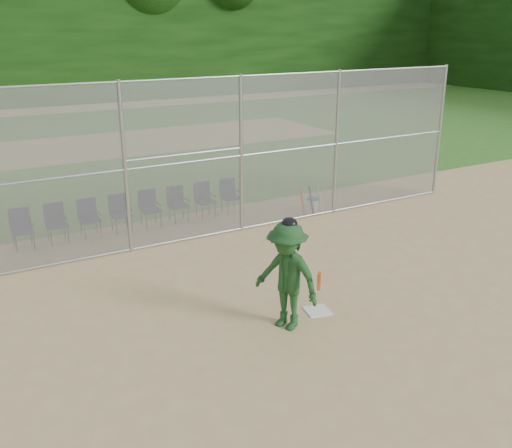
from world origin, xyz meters
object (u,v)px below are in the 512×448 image
water_cooler (312,205)px  chair_0 (22,230)px  home_plate (317,311)px  batter_at_plate (287,276)px

water_cooler → chair_0: size_ratio=0.46×
home_plate → chair_0: 7.51m
water_cooler → batter_at_plate: bearing=-129.1°
home_plate → batter_at_plate: 1.29m
batter_at_plate → water_cooler: (4.22, 5.18, -0.77)m
home_plate → batter_at_plate: batter_at_plate is taller
home_plate → water_cooler: (3.40, 5.00, 0.21)m
batter_at_plate → water_cooler: size_ratio=4.65×
water_cooler → chair_0: bearing=171.4°
home_plate → chair_0: bearing=124.7°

